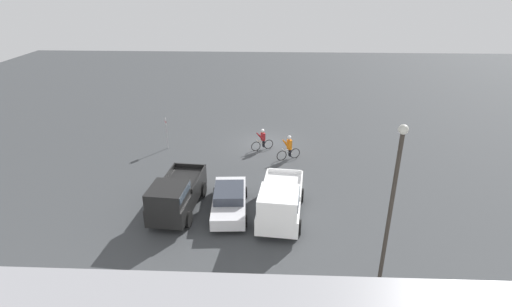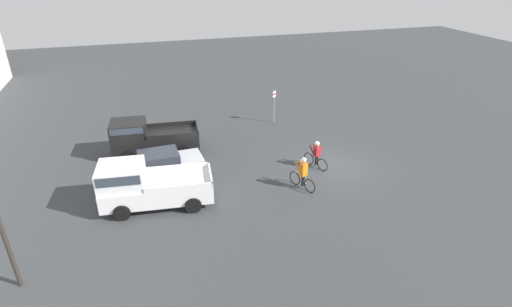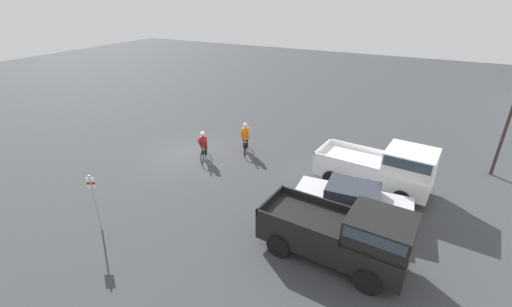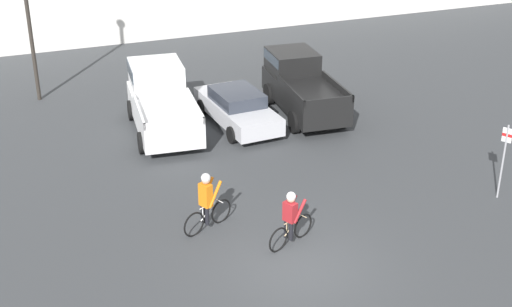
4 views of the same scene
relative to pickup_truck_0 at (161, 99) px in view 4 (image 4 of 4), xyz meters
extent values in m
plane|color=#383A3D|center=(0.97, -10.42, -1.15)|extent=(80.00, 80.00, 0.00)
cube|color=white|center=(-0.05, -0.53, -0.35)|extent=(2.62, 5.36, 0.90)
cube|color=white|center=(0.11, 1.02, 0.60)|extent=(2.13, 2.26, 1.00)
cube|color=#333D47|center=(0.11, 1.02, 0.82)|extent=(2.18, 2.10, 0.44)
cube|color=white|center=(-1.17, -1.45, 0.23)|extent=(0.40, 3.10, 0.25)
cube|color=white|center=(0.84, -1.66, 0.23)|extent=(0.40, 3.10, 0.25)
cube|color=white|center=(-0.32, -3.06, 0.23)|extent=(2.10, 0.30, 0.25)
cylinder|color=black|center=(-0.93, 1.18, -0.76)|extent=(0.30, 0.80, 0.78)
cylinder|color=black|center=(1.15, 0.96, -0.76)|extent=(0.30, 0.80, 0.78)
cylinder|color=black|center=(-1.26, -2.01, -0.76)|extent=(0.30, 0.80, 0.78)
cylinder|color=black|center=(0.82, -2.23, -0.76)|extent=(0.30, 0.80, 0.78)
cube|color=silver|center=(2.75, -0.81, -0.57)|extent=(2.05, 4.77, 0.63)
cube|color=#2D333D|center=(2.75, -0.81, -0.01)|extent=(1.71, 2.20, 0.49)
cylinder|color=black|center=(1.77, 0.62, -0.83)|extent=(0.22, 0.64, 0.63)
cylinder|color=black|center=(3.53, 0.74, -0.83)|extent=(0.22, 0.64, 0.63)
cylinder|color=black|center=(1.96, -2.36, -0.83)|extent=(0.22, 0.64, 0.63)
cylinder|color=black|center=(3.72, -2.24, -0.83)|extent=(0.22, 0.64, 0.63)
cube|color=black|center=(5.55, -0.87, -0.28)|extent=(2.36, 5.16, 0.96)
cube|color=black|center=(5.67, 0.63, 0.63)|extent=(1.96, 2.15, 0.84)
cube|color=#333D47|center=(5.67, 0.63, 0.81)|extent=(2.00, 1.99, 0.37)
cube|color=black|center=(4.53, -1.79, 0.33)|extent=(0.33, 3.01, 0.25)
cube|color=black|center=(6.40, -1.95, 0.33)|extent=(0.33, 3.01, 0.25)
cube|color=black|center=(5.34, -3.33, 0.33)|extent=(1.95, 0.24, 0.25)
cylinder|color=black|center=(4.70, 0.76, -0.71)|extent=(0.29, 0.88, 0.87)
cylinder|color=black|center=(6.65, 0.60, -0.71)|extent=(0.29, 0.88, 0.87)
cylinder|color=black|center=(4.44, -2.34, -0.71)|extent=(0.29, 0.88, 0.87)
cylinder|color=black|center=(6.39, -2.50, -0.71)|extent=(0.29, 0.88, 0.87)
torus|color=black|center=(1.65, -9.12, -0.81)|extent=(0.69, 0.35, 0.73)
torus|color=black|center=(0.72, -9.54, -0.81)|extent=(0.69, 0.35, 0.73)
cylinder|color=tan|center=(1.18, -9.33, -0.63)|extent=(0.50, 0.25, 0.39)
cylinder|color=tan|center=(1.18, -9.33, -0.43)|extent=(0.53, 0.26, 0.04)
cylinder|color=tan|center=(1.02, -9.40, -0.63)|extent=(0.05, 0.05, 0.36)
cylinder|color=tan|center=(1.53, -9.17, -0.40)|extent=(0.21, 0.43, 0.02)
cylinder|color=black|center=(1.05, -9.29, -0.67)|extent=(0.16, 0.16, 0.54)
cylinder|color=black|center=(1.13, -9.45, -0.67)|extent=(0.16, 0.16, 0.54)
cube|color=maroon|center=(1.14, -9.35, -0.12)|extent=(0.37, 0.43, 0.56)
cylinder|color=maroon|center=(1.25, -9.11, -0.12)|extent=(0.50, 0.29, 0.62)
cylinder|color=maroon|center=(1.39, -9.42, -0.12)|extent=(0.50, 0.29, 0.62)
sphere|color=tan|center=(1.16, -9.34, 0.28)|extent=(0.24, 0.24, 0.24)
sphere|color=silver|center=(1.16, -9.34, 0.34)|extent=(0.26, 0.26, 0.26)
torus|color=black|center=(-0.22, -7.51, -0.80)|extent=(0.71, 0.35, 0.75)
torus|color=black|center=(-1.18, -7.94, -0.80)|extent=(0.71, 0.35, 0.75)
cylinder|color=white|center=(-0.70, -7.73, -0.61)|extent=(0.51, 0.26, 0.40)
cylinder|color=white|center=(-0.70, -7.73, -0.40)|extent=(0.54, 0.27, 0.04)
cylinder|color=white|center=(-0.87, -7.80, -0.61)|extent=(0.05, 0.05, 0.37)
cylinder|color=white|center=(-0.34, -7.57, -0.38)|extent=(0.21, 0.43, 0.02)
cylinder|color=black|center=(-0.83, -7.69, -0.66)|extent=(0.16, 0.16, 0.56)
cylinder|color=black|center=(-0.76, -7.85, -0.66)|extent=(0.16, 0.16, 0.56)
cube|color=orange|center=(-0.75, -7.75, -0.04)|extent=(0.37, 0.43, 0.69)
cylinder|color=orange|center=(-0.63, -7.51, -0.03)|extent=(0.51, 0.30, 0.73)
cylinder|color=orange|center=(-0.49, -7.82, -0.03)|extent=(0.51, 0.30, 0.73)
sphere|color=tan|center=(-0.72, -7.74, 0.43)|extent=(0.24, 0.24, 0.24)
sphere|color=silver|center=(-0.72, -7.74, 0.49)|extent=(0.27, 0.27, 0.27)
cylinder|color=#9E9EA3|center=(8.25, -9.27, 0.07)|extent=(0.06, 0.06, 2.44)
cube|color=white|center=(8.25, -9.27, 0.96)|extent=(0.17, 0.27, 0.45)
cube|color=red|center=(8.25, -9.27, 0.96)|extent=(0.17, 0.27, 0.10)
cylinder|color=#2D2823|center=(-4.05, 4.77, 2.29)|extent=(0.16, 0.16, 6.88)
camera|label=1|loc=(0.50, 17.87, 10.73)|focal=28.00mm
camera|label=2|loc=(-16.99, -0.34, 9.72)|focal=28.00mm
camera|label=3|loc=(15.12, 1.11, 7.35)|focal=24.00mm
camera|label=4|loc=(-5.89, -24.61, 9.52)|focal=50.00mm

